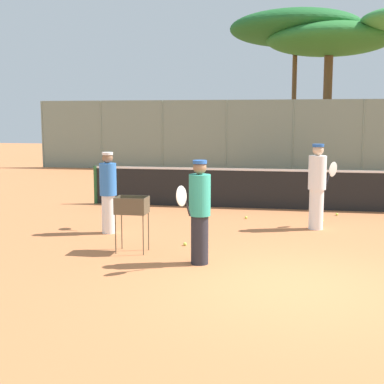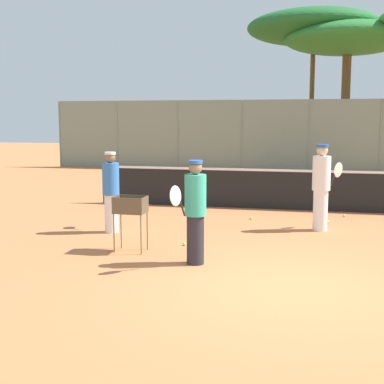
{
  "view_description": "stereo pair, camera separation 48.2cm",
  "coord_description": "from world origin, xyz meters",
  "px_view_note": "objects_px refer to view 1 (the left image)",
  "views": [
    {
      "loc": [
        -0.13,
        -7.54,
        2.41
      ],
      "look_at": [
        -1.96,
        2.45,
        1.0
      ],
      "focal_mm": 50.0,
      "sensor_mm": 36.0,
      "label": 1
    },
    {
      "loc": [
        0.34,
        -7.44,
        2.41
      ],
      "look_at": [
        -1.96,
        2.45,
        1.0
      ],
      "focal_mm": 50.0,
      "sensor_mm": 36.0,
      "label": 2
    }
  ],
  "objects_px": {
    "player_white_outfit": "(317,185)",
    "player_yellow_shirt": "(108,191)",
    "tennis_net": "(294,189)",
    "player_red_cap": "(199,211)",
    "ball_cart": "(131,210)"
  },
  "relations": [
    {
      "from": "player_white_outfit",
      "to": "player_yellow_shirt",
      "type": "relative_size",
      "value": 1.09
    },
    {
      "from": "ball_cart",
      "to": "tennis_net",
      "type": "bearing_deg",
      "value": 60.6
    },
    {
      "from": "player_red_cap",
      "to": "ball_cart",
      "type": "xyz_separation_m",
      "value": [
        -1.34,
        0.56,
        -0.13
      ]
    },
    {
      "from": "player_white_outfit",
      "to": "tennis_net",
      "type": "bearing_deg",
      "value": 50.84
    },
    {
      "from": "player_red_cap",
      "to": "ball_cart",
      "type": "bearing_deg",
      "value": -90.44
    },
    {
      "from": "player_red_cap",
      "to": "tennis_net",
      "type": "bearing_deg",
      "value": -172.89
    },
    {
      "from": "player_white_outfit",
      "to": "player_yellow_shirt",
      "type": "height_order",
      "value": "player_white_outfit"
    },
    {
      "from": "player_yellow_shirt",
      "to": "ball_cart",
      "type": "relative_size",
      "value": 1.69
    },
    {
      "from": "player_white_outfit",
      "to": "player_yellow_shirt",
      "type": "distance_m",
      "value": 4.48
    },
    {
      "from": "player_white_outfit",
      "to": "player_red_cap",
      "type": "relative_size",
      "value": 1.07
    },
    {
      "from": "tennis_net",
      "to": "player_red_cap",
      "type": "xyz_separation_m",
      "value": [
        -1.57,
        -5.72,
        0.34
      ]
    },
    {
      "from": "player_red_cap",
      "to": "ball_cart",
      "type": "distance_m",
      "value": 1.46
    },
    {
      "from": "player_white_outfit",
      "to": "player_yellow_shirt",
      "type": "bearing_deg",
      "value": 145.58
    },
    {
      "from": "player_white_outfit",
      "to": "player_red_cap",
      "type": "bearing_deg",
      "value": -172.18
    },
    {
      "from": "tennis_net",
      "to": "player_red_cap",
      "type": "distance_m",
      "value": 5.94
    }
  ]
}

